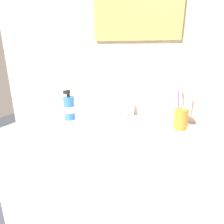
{
  "coord_description": "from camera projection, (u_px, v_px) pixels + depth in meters",
  "views": [
    {
      "loc": [
        0.4,
        -0.74,
        1.24
      ],
      "look_at": [
        0.0,
        0.04,
        0.95
      ],
      "focal_mm": 31.35,
      "sensor_mm": 36.0,
      "label": 1
    }
  ],
  "objects": [
    {
      "name": "toothbrush_purple",
      "position": [
        179.0,
        103.0,
        0.96
      ],
      "size": [
        0.04,
        0.05,
        0.2
      ],
      "color": "purple",
      "rests_on": "toothbrush_cup"
    },
    {
      "name": "tiled_wall_back",
      "position": [
        136.0,
        55.0,
        1.09
      ],
      "size": [
        2.2,
        0.04,
        2.4
      ],
      "primitive_type": "cube",
      "color": "beige",
      "rests_on": "ground"
    },
    {
      "name": "soap_dispenser",
      "position": [
        69.0,
        108.0,
        1.07
      ],
      "size": [
        0.06,
        0.06,
        0.16
      ],
      "color": "#3372BF",
      "rests_on": "vanity_counter"
    },
    {
      "name": "vanity_counter",
      "position": [
        108.0,
        206.0,
        1.05
      ],
      "size": [
        1.0,
        0.59,
        0.86
      ],
      "color": "silver",
      "rests_on": "ground"
    },
    {
      "name": "faucet",
      "position": [
        127.0,
        109.0,
        1.08
      ],
      "size": [
        0.02,
        0.16,
        0.11
      ],
      "color": "silver",
      "rests_on": "sink_basin"
    },
    {
      "name": "sink_basin",
      "position": [
        109.0,
        141.0,
        0.94
      ],
      "size": [
        0.45,
        0.45,
        0.13
      ],
      "color": "white",
      "rests_on": "vanity_counter"
    },
    {
      "name": "toothbrush_white",
      "position": [
        185.0,
        107.0,
        0.94
      ],
      "size": [
        0.02,
        0.03,
        0.18
      ],
      "color": "white",
      "rests_on": "toothbrush_cup"
    },
    {
      "name": "toothbrush_cup",
      "position": [
        181.0,
        119.0,
        0.94
      ],
      "size": [
        0.06,
        0.06,
        0.1
      ],
      "primitive_type": "cylinder",
      "color": "orange",
      "rests_on": "vanity_counter"
    }
  ]
}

